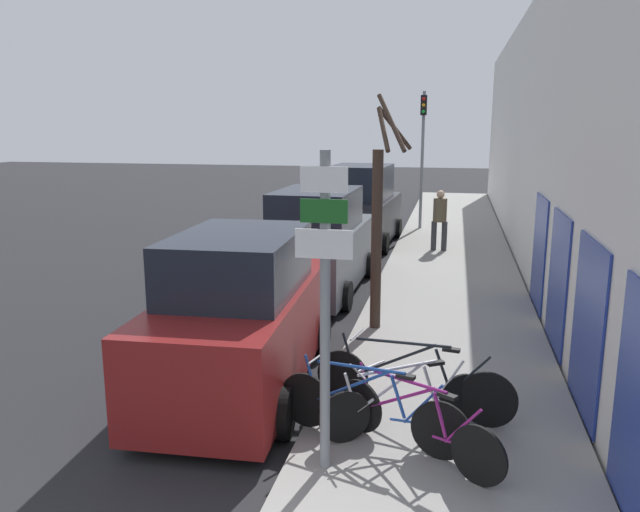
# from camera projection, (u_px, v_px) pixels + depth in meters

# --- Properties ---
(ground_plane) EXTENTS (80.00, 80.00, 0.00)m
(ground_plane) POSITION_uv_depth(u_px,v_px,m) (335.00, 283.00, 14.44)
(ground_plane) COLOR black
(sidewalk_curb) EXTENTS (3.20, 32.00, 0.15)m
(sidewalk_curb) POSITION_uv_depth(u_px,v_px,m) (451.00, 259.00, 16.56)
(sidewalk_curb) COLOR gray
(sidewalk_curb) RESTS_ON ground
(building_facade) EXTENTS (0.23, 32.00, 6.50)m
(building_facade) POSITION_uv_depth(u_px,v_px,m) (528.00, 139.00, 15.48)
(building_facade) COLOR silver
(building_facade) RESTS_ON ground
(signpost) EXTENTS (0.56, 0.12, 3.22)m
(signpost) POSITION_uv_depth(u_px,v_px,m) (325.00, 299.00, 6.04)
(signpost) COLOR gray
(signpost) RESTS_ON sidewalk_curb
(bicycle_0) EXTENTS (1.82, 1.20, 0.85)m
(bicycle_0) POSITION_uv_depth(u_px,v_px,m) (415.00, 424.00, 6.55)
(bicycle_0) COLOR black
(bicycle_0) RESTS_ON sidewalk_curb
(bicycle_1) EXTENTS (2.19, 0.69, 0.89)m
(bicycle_1) POSITION_uv_depth(u_px,v_px,m) (370.00, 409.00, 6.83)
(bicycle_1) COLOR black
(bicycle_1) RESTS_ON sidewalk_curb
(bicycle_2) EXTENTS (1.79, 1.10, 0.83)m
(bicycle_2) POSITION_uv_depth(u_px,v_px,m) (405.00, 402.00, 7.06)
(bicycle_2) COLOR black
(bicycle_2) RESTS_ON sidewalk_curb
(bicycle_3) EXTENTS (2.43, 0.59, 0.93)m
(bicycle_3) POSITION_uv_depth(u_px,v_px,m) (412.00, 383.00, 7.51)
(bicycle_3) COLOR black
(bicycle_3) RESTS_ON sidewalk_curb
(parked_car_0) EXTENTS (2.10, 4.63, 2.20)m
(parked_car_0) POSITION_uv_depth(u_px,v_px,m) (243.00, 317.00, 8.56)
(parked_car_0) COLOR maroon
(parked_car_0) RESTS_ON ground
(parked_car_1) EXTENTS (2.06, 4.63, 2.24)m
(parked_car_1) POSITION_uv_depth(u_px,v_px,m) (318.00, 245.00, 13.56)
(parked_car_1) COLOR #51565B
(parked_car_1) RESTS_ON ground
(parked_car_2) EXTENTS (2.21, 4.42, 2.41)m
(parked_car_2) POSITION_uv_depth(u_px,v_px,m) (361.00, 209.00, 18.84)
(parked_car_2) COLOR black
(parked_car_2) RESTS_ON ground
(pedestrian_near) EXTENTS (0.44, 0.37, 1.67)m
(pedestrian_near) POSITION_uv_depth(u_px,v_px,m) (440.00, 216.00, 17.19)
(pedestrian_near) COLOR #333338
(pedestrian_near) RESTS_ON sidewalk_curb
(street_tree) EXTENTS (0.62, 1.38, 3.93)m
(street_tree) POSITION_uv_depth(u_px,v_px,m) (378.00, 225.00, 10.43)
(street_tree) COLOR #3D2D23
(street_tree) RESTS_ON sidewalk_curb
(traffic_light) EXTENTS (0.20, 0.30, 4.50)m
(traffic_light) POSITION_uv_depth(u_px,v_px,m) (423.00, 142.00, 20.52)
(traffic_light) COLOR gray
(traffic_light) RESTS_ON sidewalk_curb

